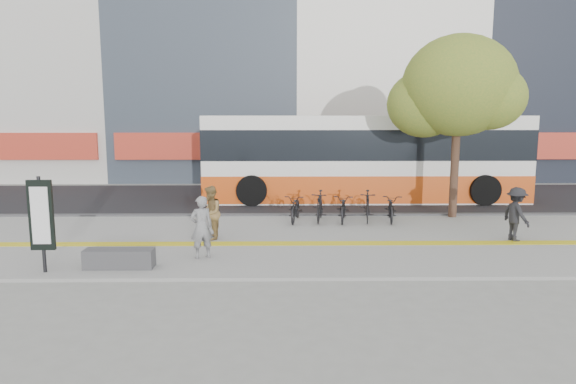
{
  "coord_description": "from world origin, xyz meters",
  "views": [
    {
      "loc": [
        1.2,
        -12.74,
        3.63
      ],
      "look_at": [
        1.39,
        2.0,
        1.38
      ],
      "focal_mm": 31.69,
      "sensor_mm": 36.0,
      "label": 1
    }
  ],
  "objects_px": {
    "signboard": "(41,217)",
    "bus": "(364,161)",
    "bench": "(119,258)",
    "pedestrian_tan": "(210,213)",
    "seated_woman": "(201,227)",
    "street_tree": "(457,88)",
    "pedestrian_dark": "(516,214)"
  },
  "relations": [
    {
      "from": "bench",
      "to": "pedestrian_tan",
      "type": "distance_m",
      "value": 3.31
    },
    {
      "from": "pedestrian_dark",
      "to": "signboard",
      "type": "bearing_deg",
      "value": 89.97
    },
    {
      "from": "street_tree",
      "to": "signboard",
      "type": "bearing_deg",
      "value": -150.93
    },
    {
      "from": "seated_woman",
      "to": "signboard",
      "type": "bearing_deg",
      "value": -7.44
    },
    {
      "from": "seated_woman",
      "to": "pedestrian_tan",
      "type": "distance_m",
      "value": 1.92
    },
    {
      "from": "street_tree",
      "to": "seated_woman",
      "type": "relative_size",
      "value": 4.01
    },
    {
      "from": "bench",
      "to": "street_tree",
      "type": "distance_m",
      "value": 12.23
    },
    {
      "from": "bus",
      "to": "seated_woman",
      "type": "xyz_separation_m",
      "value": [
        -5.45,
        -8.88,
        -0.85
      ]
    },
    {
      "from": "seated_woman",
      "to": "pedestrian_tan",
      "type": "height_order",
      "value": "seated_woman"
    },
    {
      "from": "signboard",
      "to": "bus",
      "type": "xyz_separation_m",
      "value": [
        8.85,
        10.01,
        0.35
      ]
    },
    {
      "from": "bus",
      "to": "pedestrian_dark",
      "type": "xyz_separation_m",
      "value": [
        3.19,
        -7.23,
        -0.87
      ]
    },
    {
      "from": "signboard",
      "to": "bus",
      "type": "distance_m",
      "value": 13.36
    },
    {
      "from": "street_tree",
      "to": "pedestrian_dark",
      "type": "xyz_separation_m",
      "value": [
        0.66,
        -3.55,
        -3.67
      ]
    },
    {
      "from": "bench",
      "to": "signboard",
      "type": "relative_size",
      "value": 0.73
    },
    {
      "from": "seated_woman",
      "to": "pedestrian_dark",
      "type": "height_order",
      "value": "seated_woman"
    },
    {
      "from": "street_tree",
      "to": "pedestrian_tan",
      "type": "xyz_separation_m",
      "value": [
        -8.02,
        -3.28,
        -3.66
      ]
    },
    {
      "from": "seated_woman",
      "to": "street_tree",
      "type": "bearing_deg",
      "value": -172.69
    },
    {
      "from": "bus",
      "to": "pedestrian_tan",
      "type": "relative_size",
      "value": 8.58
    },
    {
      "from": "seated_woman",
      "to": "pedestrian_dark",
      "type": "xyz_separation_m",
      "value": [
        8.64,
        1.64,
        -0.02
      ]
    },
    {
      "from": "signboard",
      "to": "pedestrian_dark",
      "type": "distance_m",
      "value": 12.36
    },
    {
      "from": "street_tree",
      "to": "seated_woman",
      "type": "distance_m",
      "value": 10.2
    },
    {
      "from": "street_tree",
      "to": "seated_woman",
      "type": "xyz_separation_m",
      "value": [
        -7.98,
        -5.2,
        -3.65
      ]
    },
    {
      "from": "pedestrian_tan",
      "to": "pedestrian_dark",
      "type": "bearing_deg",
      "value": 82.95
    },
    {
      "from": "street_tree",
      "to": "bench",
      "type": "bearing_deg",
      "value": -148.38
    },
    {
      "from": "signboard",
      "to": "street_tree",
      "type": "relative_size",
      "value": 0.35
    },
    {
      "from": "pedestrian_tan",
      "to": "pedestrian_dark",
      "type": "distance_m",
      "value": 8.68
    },
    {
      "from": "bench",
      "to": "pedestrian_dark",
      "type": "height_order",
      "value": "pedestrian_dark"
    },
    {
      "from": "bench",
      "to": "street_tree",
      "type": "relative_size",
      "value": 0.25
    },
    {
      "from": "seated_woman",
      "to": "pedestrian_dark",
      "type": "bearing_deg",
      "value": 165.0
    },
    {
      "from": "signboard",
      "to": "street_tree",
      "type": "bearing_deg",
      "value": 29.07
    },
    {
      "from": "street_tree",
      "to": "bus",
      "type": "distance_m",
      "value": 5.27
    },
    {
      "from": "signboard",
      "to": "pedestrian_dark",
      "type": "xyz_separation_m",
      "value": [
        12.04,
        2.77,
        -0.52
      ]
    }
  ]
}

